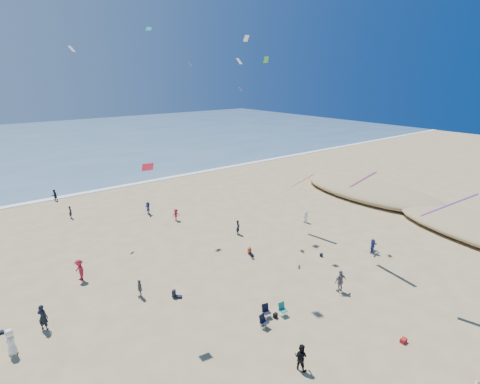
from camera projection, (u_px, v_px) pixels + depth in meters
ocean at (18, 146)px, 92.62m from camera, size 220.00×100.00×0.06m
surf_line at (75, 195)px, 55.01m from camera, size 220.00×1.20×0.08m
standing_flyers at (195, 266)px, 32.86m from camera, size 31.74×55.40×1.95m
seated_group at (258, 315)px, 26.89m from camera, size 23.44×23.00×0.84m
chair_cluster at (272, 314)px, 26.83m from camera, size 2.68×1.50×1.00m
white_tote at (262, 322)px, 26.44m from camera, size 0.35×0.20×0.40m
black_backpack at (275, 315)px, 27.19m from camera, size 0.30×0.22×0.38m
cooler at (403, 341)px, 24.70m from camera, size 0.45×0.30×0.30m
navy_bag at (321, 255)px, 36.34m from camera, size 0.28×0.18×0.34m
kites_aloft at (271, 120)px, 32.46m from camera, size 38.71×44.34×27.50m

